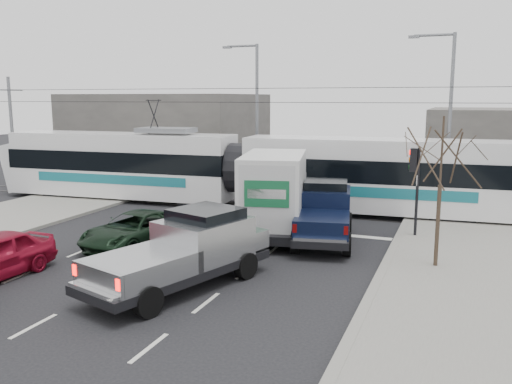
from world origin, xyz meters
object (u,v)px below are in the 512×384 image
(traffic_signal, at_px, (415,173))
(green_car, at_px, (135,230))
(tram, at_px, (239,169))
(silver_pickup, at_px, (188,250))
(box_truck, at_px, (275,194))
(navy_pickup, at_px, (324,212))
(bare_tree, at_px, (442,158))
(street_lamp_near, at_px, (447,110))
(street_lamp_far, at_px, (254,108))

(traffic_signal, relative_size, green_car, 0.75)
(traffic_signal, height_order, green_car, traffic_signal)
(tram, bearing_deg, silver_pickup, -78.19)
(box_truck, distance_m, navy_pickup, 2.32)
(bare_tree, relative_size, box_truck, 0.69)
(traffic_signal, relative_size, street_lamp_near, 0.40)
(street_lamp_near, xyz_separation_m, box_truck, (-6.38, -8.77, -3.40))
(tram, xyz_separation_m, box_truck, (3.73, -4.95, -0.27))
(bare_tree, xyz_separation_m, street_lamp_near, (-0.29, 11.50, 1.32))
(navy_pickup, bearing_deg, green_car, -162.96)
(bare_tree, distance_m, traffic_signal, 4.28)
(bare_tree, bearing_deg, traffic_signal, 105.76)
(green_car, bearing_deg, box_truck, 49.22)
(bare_tree, height_order, traffic_signal, bare_tree)
(street_lamp_near, bearing_deg, navy_pickup, -114.55)
(street_lamp_far, bearing_deg, box_truck, -64.58)
(street_lamp_near, distance_m, tram, 11.25)
(bare_tree, height_order, green_car, bare_tree)
(street_lamp_far, bearing_deg, navy_pickup, -56.52)
(silver_pickup, xyz_separation_m, green_car, (-4.03, 3.23, -0.47))
(tram, xyz_separation_m, navy_pickup, (5.95, -5.28, -0.82))
(street_lamp_far, xyz_separation_m, tram, (1.39, -5.82, -3.13))
(street_lamp_near, relative_size, navy_pickup, 1.53)
(bare_tree, distance_m, green_car, 11.58)
(street_lamp_near, xyz_separation_m, silver_pickup, (-6.78, -15.86, -3.97))
(traffic_signal, relative_size, silver_pickup, 0.54)
(street_lamp_far, distance_m, box_truck, 12.40)
(box_truck, bearing_deg, traffic_signal, 0.10)
(street_lamp_far, bearing_deg, bare_tree, -48.88)
(green_car, bearing_deg, street_lamp_near, 57.60)
(street_lamp_near, bearing_deg, silver_pickup, -113.16)
(traffic_signal, distance_m, navy_pickup, 4.00)
(traffic_signal, xyz_separation_m, box_truck, (-5.54, -1.27, -1.02))
(bare_tree, relative_size, tram, 0.18)
(silver_pickup, bearing_deg, traffic_signal, 72.60)
(traffic_signal, xyz_separation_m, navy_pickup, (-3.31, -1.60, -1.58))
(navy_pickup, distance_m, green_car, 7.54)
(tram, bearing_deg, street_lamp_near, 17.06)
(traffic_signal, bearing_deg, street_lamp_far, 138.28)
(box_truck, bearing_deg, silver_pickup, -106.01)
(bare_tree, bearing_deg, street_lamp_near, 91.42)
(street_lamp_far, bearing_deg, traffic_signal, -41.72)
(tram, relative_size, box_truck, 3.77)
(box_truck, relative_size, navy_pickup, 1.24)
(traffic_signal, distance_m, street_lamp_near, 7.91)
(bare_tree, relative_size, green_car, 1.04)
(street_lamp_far, xyz_separation_m, silver_pickup, (4.72, -17.86, -3.97))
(street_lamp_near, bearing_deg, traffic_signal, -96.41)
(bare_tree, xyz_separation_m, box_truck, (-6.67, 2.73, -2.08))
(street_lamp_near, distance_m, silver_pickup, 17.70)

